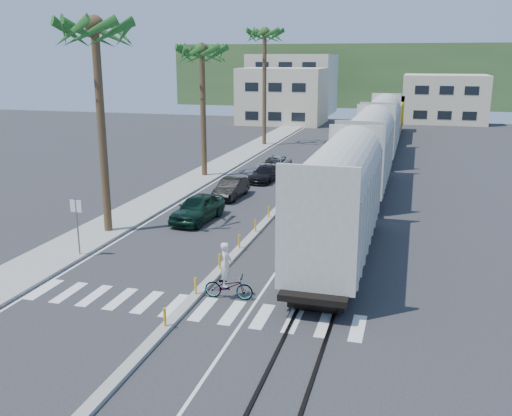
{
  "coord_description": "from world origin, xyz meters",
  "views": [
    {
      "loc": [
        8.25,
        -21.2,
        9.56
      ],
      "look_at": [
        0.55,
        6.18,
        2.0
      ],
      "focal_mm": 40.0,
      "sensor_mm": 36.0,
      "label": 1
    }
  ],
  "objects_px": {
    "car_lead": "(198,208)",
    "car_second": "(231,188)",
    "cyclist": "(228,281)",
    "street_sign": "(77,219)"
  },
  "relations": [
    {
      "from": "street_sign",
      "to": "car_lead",
      "type": "xyz_separation_m",
      "value": [
        3.26,
        7.58,
        -1.17
      ]
    },
    {
      "from": "street_sign",
      "to": "car_second",
      "type": "bearing_deg",
      "value": 76.15
    },
    {
      "from": "car_second",
      "to": "car_lead",
      "type": "bearing_deg",
      "value": -89.11
    },
    {
      "from": "street_sign",
      "to": "cyclist",
      "type": "xyz_separation_m",
      "value": [
        8.62,
        -2.74,
        -1.2
      ]
    },
    {
      "from": "cyclist",
      "to": "car_lead",
      "type": "bearing_deg",
      "value": 24.12
    },
    {
      "from": "street_sign",
      "to": "cyclist",
      "type": "relative_size",
      "value": 1.26
    },
    {
      "from": "car_lead",
      "to": "cyclist",
      "type": "distance_m",
      "value": 11.62
    },
    {
      "from": "street_sign",
      "to": "car_lead",
      "type": "relative_size",
      "value": 0.62
    },
    {
      "from": "car_lead",
      "to": "car_second",
      "type": "xyz_separation_m",
      "value": [
        0.11,
        6.13,
        -0.11
      ]
    },
    {
      "from": "car_lead",
      "to": "car_second",
      "type": "distance_m",
      "value": 6.13
    }
  ]
}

